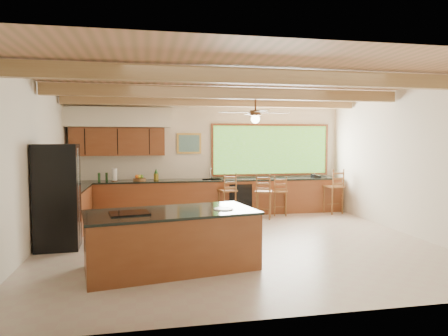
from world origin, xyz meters
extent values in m
plane|color=#C2B5A0|center=(0.00, 0.00, 0.00)|extent=(7.20, 7.20, 0.00)
cube|color=silver|center=(0.00, 3.25, 1.50)|extent=(7.20, 0.04, 3.00)
cube|color=silver|center=(0.00, -3.25, 1.50)|extent=(7.20, 0.04, 3.00)
cube|color=silver|center=(-3.60, 0.00, 1.50)|extent=(0.04, 6.50, 3.00)
cube|color=silver|center=(3.60, 0.00, 1.50)|extent=(0.04, 6.50, 3.00)
cube|color=tan|center=(0.00, 0.00, 3.00)|extent=(7.20, 6.50, 0.04)
cube|color=#9F7F4F|center=(0.00, -1.60, 2.86)|extent=(7.10, 0.15, 0.22)
cube|color=#9F7F4F|center=(0.00, 0.50, 2.86)|extent=(7.10, 0.15, 0.22)
cube|color=#9F7F4F|center=(0.00, 2.30, 2.86)|extent=(7.10, 0.15, 0.22)
cube|color=brown|center=(-2.35, 3.06, 1.90)|extent=(2.30, 0.35, 0.70)
cube|color=#ECE4CC|center=(-2.35, 2.99, 2.50)|extent=(2.60, 0.50, 0.48)
cylinder|color=#FFEABF|center=(-3.05, 2.99, 2.27)|extent=(0.10, 0.10, 0.01)
cylinder|color=#FFEABF|center=(-1.65, 2.99, 2.27)|extent=(0.10, 0.10, 0.01)
cube|color=#75B440|center=(1.70, 3.22, 1.67)|extent=(3.20, 0.04, 1.30)
cube|color=gold|center=(-0.55, 3.22, 1.85)|extent=(0.64, 0.03, 0.54)
cube|color=#3F725D|center=(-0.55, 3.20, 1.85)|extent=(0.54, 0.01, 0.44)
cube|color=brown|center=(0.00, 2.91, 0.44)|extent=(7.00, 0.65, 0.88)
cube|color=black|center=(0.00, 2.91, 0.90)|extent=(7.04, 0.69, 0.04)
cube|color=brown|center=(-3.26, 1.35, 0.44)|extent=(0.65, 2.35, 0.88)
cube|color=black|center=(-3.26, 1.35, 0.90)|extent=(0.69, 2.39, 0.04)
cube|color=black|center=(0.70, 2.58, 0.42)|extent=(0.60, 0.02, 0.78)
cube|color=silver|center=(0.00, 2.91, 0.91)|extent=(0.50, 0.38, 0.03)
cylinder|color=silver|center=(0.00, 3.11, 1.07)|extent=(0.03, 0.03, 0.30)
cylinder|color=silver|center=(0.00, 3.01, 1.20)|extent=(0.03, 0.20, 0.03)
cylinder|color=white|center=(-2.44, 2.93, 1.08)|extent=(0.13, 0.13, 0.31)
cylinder|color=#1C3E18|center=(-2.81, 2.89, 1.03)|extent=(0.06, 0.06, 0.21)
cylinder|color=#1C3E18|center=(-2.63, 2.97, 1.02)|extent=(0.06, 0.06, 0.21)
cube|color=black|center=(2.86, 2.84, 0.97)|extent=(0.25, 0.22, 0.10)
cube|color=brown|center=(-1.30, -1.32, 0.42)|extent=(2.63, 1.55, 0.84)
cube|color=black|center=(-1.30, -1.32, 0.86)|extent=(2.68, 1.60, 0.04)
cube|color=black|center=(-1.91, -1.42, 0.88)|extent=(0.62, 0.53, 0.02)
cylinder|color=white|center=(-0.50, -1.32, 0.88)|extent=(0.30, 0.30, 0.02)
cube|color=black|center=(-3.22, 0.21, 0.93)|extent=(0.76, 0.75, 1.87)
cube|color=silver|center=(-2.86, 0.21, 0.93)|extent=(0.02, 0.05, 1.72)
cube|color=brown|center=(0.32, 2.45, 0.68)|extent=(0.48, 0.48, 0.04)
cylinder|color=brown|center=(0.16, 2.29, 0.33)|extent=(0.04, 0.04, 0.66)
cylinder|color=brown|center=(0.48, 2.29, 0.33)|extent=(0.04, 0.04, 0.66)
cylinder|color=brown|center=(0.16, 2.61, 0.33)|extent=(0.04, 0.04, 0.66)
cylinder|color=brown|center=(0.48, 2.61, 0.33)|extent=(0.04, 0.04, 0.66)
cube|color=brown|center=(1.16, 2.10, 0.67)|extent=(0.52, 0.52, 0.04)
cylinder|color=brown|center=(1.01, 1.94, 0.33)|extent=(0.04, 0.04, 0.65)
cylinder|color=brown|center=(1.32, 1.94, 0.33)|extent=(0.04, 0.04, 0.65)
cylinder|color=brown|center=(1.01, 2.25, 0.33)|extent=(0.04, 0.04, 0.65)
cylinder|color=brown|center=(1.32, 2.25, 0.33)|extent=(0.04, 0.04, 0.65)
cube|color=brown|center=(1.71, 2.45, 0.62)|extent=(0.45, 0.45, 0.04)
cylinder|color=brown|center=(1.57, 2.31, 0.30)|extent=(0.03, 0.03, 0.60)
cylinder|color=brown|center=(1.86, 2.31, 0.30)|extent=(0.03, 0.03, 0.60)
cylinder|color=brown|center=(1.57, 2.59, 0.30)|extent=(0.03, 0.03, 0.60)
cylinder|color=brown|center=(1.86, 2.59, 0.30)|extent=(0.03, 0.03, 0.60)
cube|color=brown|center=(3.19, 2.45, 0.72)|extent=(0.51, 0.51, 0.04)
cylinder|color=brown|center=(3.02, 2.28, 0.35)|extent=(0.04, 0.04, 0.69)
cylinder|color=brown|center=(3.35, 2.28, 0.35)|extent=(0.04, 0.04, 0.69)
cylinder|color=brown|center=(3.02, 2.62, 0.35)|extent=(0.04, 0.04, 0.69)
cylinder|color=brown|center=(3.35, 2.62, 0.35)|extent=(0.04, 0.04, 0.69)
camera|label=1|loc=(-1.65, -7.27, 1.94)|focal=32.00mm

